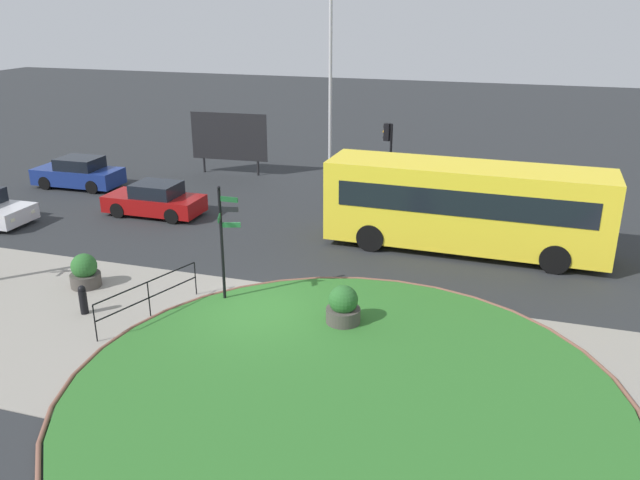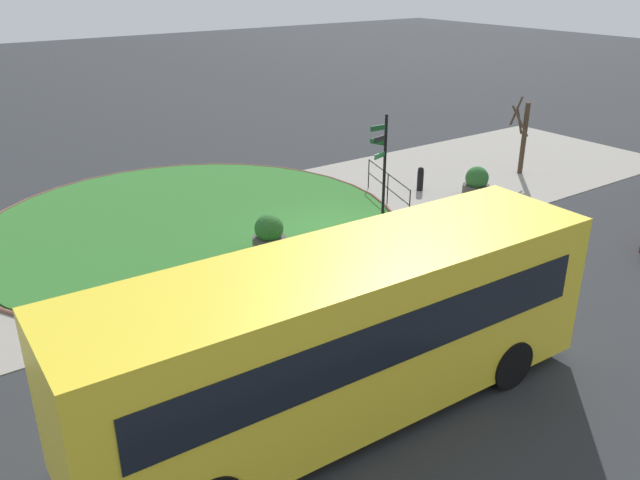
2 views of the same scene
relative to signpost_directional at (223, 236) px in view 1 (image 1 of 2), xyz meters
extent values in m
plane|color=#282B2D|center=(1.29, -0.48, -2.07)|extent=(120.00, 120.00, 0.00)
cube|color=gray|center=(1.29, -2.47, -2.06)|extent=(32.00, 8.02, 0.02)
cylinder|color=#2D6B28|center=(4.64, -3.68, -2.02)|extent=(12.75, 12.75, 0.10)
torus|color=brown|center=(4.64, -3.68, -2.02)|extent=(13.06, 13.06, 0.11)
cylinder|color=black|center=(-0.07, 0.01, -0.34)|extent=(0.09, 0.09, 3.47)
sphere|color=black|center=(-0.07, 0.01, 1.45)|extent=(0.10, 0.10, 0.10)
cube|color=#195128|center=(0.24, 0.00, 1.13)|extent=(0.53, 0.04, 0.15)
cube|color=black|center=(0.22, 0.07, 0.82)|extent=(0.49, 0.14, 0.15)
cube|color=#195128|center=(0.03, -0.26, 0.64)|extent=(0.19, 0.46, 0.15)
cube|color=#195128|center=(0.22, 0.10, 0.34)|extent=(0.51, 0.20, 0.15)
cylinder|color=black|center=(-3.55, -1.99, -1.70)|extent=(0.23, 0.23, 0.74)
sphere|color=black|center=(-3.55, -1.99, -1.29)|extent=(0.22, 0.22, 0.22)
cube|color=black|center=(-1.64, -1.59, -0.99)|extent=(1.16, 3.41, 0.03)
cube|color=black|center=(-1.64, -1.59, -1.48)|extent=(1.16, 3.41, 0.03)
cylinder|color=black|center=(-1.08, 0.11, -1.53)|extent=(0.04, 0.04, 1.08)
cylinder|color=black|center=(-1.64, -1.59, -1.53)|extent=(0.04, 0.04, 1.08)
cylinder|color=black|center=(-2.21, -3.28, -1.53)|extent=(0.04, 0.04, 1.08)
cube|color=yellow|center=(6.31, 6.39, -0.37)|extent=(9.85, 2.67, 2.86)
cube|color=black|center=(6.27, 5.17, 0.03)|extent=(8.61, 0.24, 0.88)
cube|color=black|center=(6.34, 7.61, 0.03)|extent=(8.61, 0.24, 0.88)
cube|color=black|center=(1.40, 6.52, -0.22)|extent=(0.07, 1.98, 1.10)
cube|color=black|center=(1.40, 6.52, 0.84)|extent=(0.05, 1.33, 0.28)
cylinder|color=black|center=(3.15, 5.37, -1.57)|extent=(1.01, 0.33, 1.00)
cylinder|color=black|center=(3.20, 7.58, -1.57)|extent=(1.01, 0.33, 1.00)
cylinder|color=black|center=(9.41, 5.20, -1.57)|extent=(1.01, 0.33, 1.00)
cylinder|color=black|center=(9.47, 7.42, -1.57)|extent=(1.01, 0.33, 1.00)
cube|color=maroon|center=(-6.47, 6.68, -1.56)|extent=(4.10, 1.74, 0.67)
cube|color=black|center=(-6.30, 6.68, -0.95)|extent=(1.83, 1.52, 0.56)
cube|color=#EAEACC|center=(-8.53, 6.17, -1.53)|extent=(0.02, 0.20, 0.12)
cube|color=#EAEACC|center=(-8.52, 7.21, -1.53)|extent=(0.02, 0.20, 0.12)
cylinder|color=black|center=(-7.74, 5.91, -1.75)|extent=(0.64, 0.22, 0.64)
cylinder|color=black|center=(-7.74, 7.47, -1.75)|extent=(0.64, 0.22, 0.64)
cylinder|color=black|center=(-5.20, 5.90, -1.75)|extent=(0.64, 0.22, 0.64)
cylinder|color=black|center=(-5.19, 7.46, -1.75)|extent=(0.64, 0.22, 0.64)
cube|color=#EAEACC|center=(-10.51, 4.18, -1.55)|extent=(0.02, 0.20, 0.12)
cube|color=#EAEACC|center=(-10.49, 3.05, -1.55)|extent=(0.02, 0.20, 0.12)
cylinder|color=black|center=(-11.34, 4.47, -1.75)|extent=(0.64, 0.23, 0.64)
cube|color=navy|center=(-12.28, 9.39, -1.52)|extent=(4.23, 1.85, 0.75)
cube|color=black|center=(-12.11, 9.40, -0.87)|extent=(1.98, 1.59, 0.55)
cube|color=#EAEACC|center=(-14.37, 8.82, -1.48)|extent=(0.02, 0.20, 0.12)
cube|color=#EAEACC|center=(-14.39, 9.87, -1.48)|extent=(0.02, 0.20, 0.12)
cylinder|color=black|center=(-13.56, 8.57, -1.75)|extent=(0.65, 0.24, 0.64)
cylinder|color=black|center=(-13.59, 10.15, -1.75)|extent=(0.65, 0.24, 0.64)
cylinder|color=black|center=(-10.96, 8.63, -1.75)|extent=(0.65, 0.24, 0.64)
cylinder|color=black|center=(-11.00, 10.22, -1.75)|extent=(0.65, 0.24, 0.64)
cylinder|color=black|center=(2.40, 12.33, -0.39)|extent=(0.11, 0.11, 3.36)
cube|color=black|center=(2.20, 12.39, 0.90)|extent=(0.32, 0.32, 0.78)
sphere|color=black|center=(2.06, 12.44, 1.14)|extent=(0.16, 0.16, 0.16)
sphere|color=#F2A519|center=(2.06, 12.44, 0.90)|extent=(0.16, 0.16, 0.16)
sphere|color=black|center=(2.06, 12.44, 0.66)|extent=(0.16, 0.16, 0.16)
cylinder|color=#B7B7BC|center=(-0.60, 12.78, 2.54)|extent=(0.16, 0.16, 9.23)
cylinder|color=black|center=(-7.86, 13.91, -1.09)|extent=(0.12, 0.12, 1.96)
cylinder|color=black|center=(-4.87, 14.10, -1.09)|extent=(0.12, 0.12, 1.96)
cube|color=silver|center=(-6.36, 14.01, -0.11)|extent=(3.99, 0.38, 2.32)
cube|color=black|center=(-6.36, 13.94, -0.11)|extent=(4.09, 0.29, 2.42)
cylinder|color=#47423D|center=(-4.68, -0.38, -1.85)|extent=(0.94, 0.94, 0.44)
sphere|color=#286028|center=(-4.68, -0.38, -1.38)|extent=(0.80, 0.80, 0.80)
cylinder|color=#47423D|center=(3.73, -0.42, -1.82)|extent=(0.96, 0.96, 0.51)
sphere|color=#286028|center=(3.73, -0.42, -1.30)|extent=(0.81, 0.81, 0.81)
camera|label=1|loc=(7.88, -15.72, 6.35)|focal=35.89mm
camera|label=2|loc=(12.27, 14.06, 5.52)|focal=36.45mm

